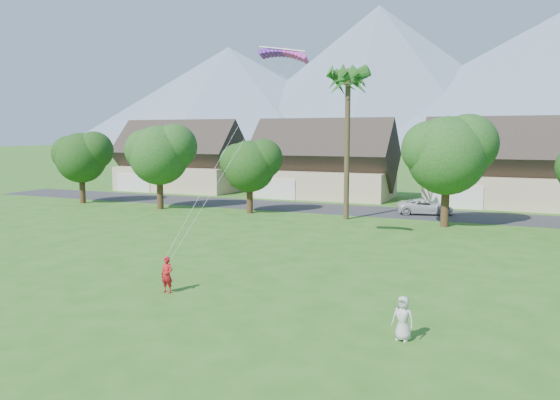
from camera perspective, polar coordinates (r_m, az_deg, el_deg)
The scene contains 10 objects.
ground at distance 19.92m, azimuth -11.90°, elevation -14.20°, with size 500.00×500.00×0.00m, color #2D6019.
street at distance 50.77m, azimuth 10.85°, elevation -1.23°, with size 90.00×7.00×0.01m, color #2D2D30.
kite_flyer at distance 25.27m, azimuth -11.72°, elevation -7.66°, with size 0.60×0.39×1.65m, color red.
watcher at distance 19.76m, azimuth 12.72°, elevation -11.97°, with size 0.77×0.50×1.58m, color #B9B9B5.
parked_car at distance 50.03m, azimuth 14.93°, elevation -0.69°, with size 2.23×4.83×1.34m, color silver.
mountain_ridge at distance 275.95m, azimuth 23.75°, elevation 10.97°, with size 540.00×240.00×70.00m.
houses_row at distance 59.11m, azimuth 13.32°, elevation 3.21°, with size 72.75×8.19×8.86m.
tree_row at distance 44.70m, azimuth 7.85°, elevation 4.02°, with size 62.27×6.67×8.45m.
fan_palm at distance 45.68m, azimuth 7.13°, elevation 12.78°, with size 3.00×3.00×13.80m.
parafoil_kite at distance 32.54m, azimuth 0.42°, elevation 15.16°, with size 2.94×1.21×0.50m.
Camera 1 is at (10.89, -15.08, 7.15)m, focal length 35.00 mm.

